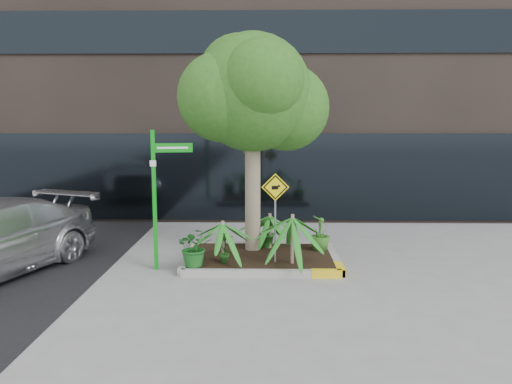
{
  "coord_description": "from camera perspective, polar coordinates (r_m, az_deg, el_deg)",
  "views": [
    {
      "loc": [
        0.27,
        -10.37,
        3.12
      ],
      "look_at": [
        0.08,
        0.2,
        1.57
      ],
      "focal_mm": 35.0,
      "sensor_mm": 36.0,
      "label": 1
    }
  ],
  "objects": [
    {
      "name": "street_sign_post",
      "position": [
        10.46,
        -11.25,
        0.9
      ],
      "size": [
        0.93,
        0.85,
        2.9
      ],
      "rotation": [
        0.0,
        0.0,
        0.16
      ],
      "color": "#0D9117",
      "rests_on": "ground"
    },
    {
      "name": "cattle_sign",
      "position": [
        10.32,
        2.22,
        -1.19
      ],
      "size": [
        0.58,
        0.19,
        1.87
      ],
      "rotation": [
        0.0,
        0.0,
        0.04
      ],
      "color": "slate",
      "rests_on": "ground"
    },
    {
      "name": "palm_left",
      "position": [
        10.44,
        -3.83,
        -3.63
      ],
      "size": [
        0.97,
        0.97,
        1.08
      ],
      "color": "gray",
      "rests_on": "ground"
    },
    {
      "name": "palm_back",
      "position": [
        11.49,
        1.59,
        -2.75
      ],
      "size": [
        0.92,
        0.92,
        1.02
      ],
      "color": "gray",
      "rests_on": "ground"
    },
    {
      "name": "palm_front",
      "position": [
        10.28,
        4.2,
        -2.93
      ],
      "size": [
        1.16,
        1.16,
        1.29
      ],
      "color": "gray",
      "rests_on": "ground"
    },
    {
      "name": "ground",
      "position": [
        10.83,
        -0.45,
        -8.39
      ],
      "size": [
        80.0,
        80.0,
        0.0
      ],
      "primitive_type": "plane",
      "color": "gray",
      "rests_on": "ground"
    },
    {
      "name": "shrub_a",
      "position": [
        10.25,
        -7.01,
        -6.2
      ],
      "size": [
        0.97,
        0.97,
        0.81
      ],
      "primitive_type": "imported",
      "rotation": [
        0.0,
        0.0,
        0.42
      ],
      "color": "#19591D",
      "rests_on": "planter"
    },
    {
      "name": "shrub_d",
      "position": [
        11.61,
        1.47,
        -4.58
      ],
      "size": [
        0.57,
        0.57,
        0.75
      ],
      "primitive_type": "imported",
      "rotation": [
        0.0,
        0.0,
        5.65
      ],
      "color": "#24671D",
      "rests_on": "planter"
    },
    {
      "name": "shrub_b",
      "position": [
        11.48,
        7.35,
        -4.65
      ],
      "size": [
        0.49,
        0.49,
        0.8
      ],
      "primitive_type": "imported",
      "rotation": [
        0.0,
        0.0,
        1.66
      ],
      "color": "#316F21",
      "rests_on": "planter"
    },
    {
      "name": "tree",
      "position": [
        11.22,
        -0.4,
        11.28
      ],
      "size": [
        3.37,
        2.99,
        5.06
      ],
      "color": "gray",
      "rests_on": "ground"
    },
    {
      "name": "planter",
      "position": [
        11.06,
        0.8,
        -7.49
      ],
      "size": [
        3.35,
        2.36,
        0.15
      ],
      "color": "#9E9E99",
      "rests_on": "ground"
    },
    {
      "name": "shrub_c",
      "position": [
        10.43,
        -3.57,
        -6.32
      ],
      "size": [
        0.37,
        0.37,
        0.67
      ],
      "primitive_type": "imported",
      "rotation": [
        0.0,
        0.0,
        3.1
      ],
      "color": "#23631E",
      "rests_on": "planter"
    }
  ]
}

